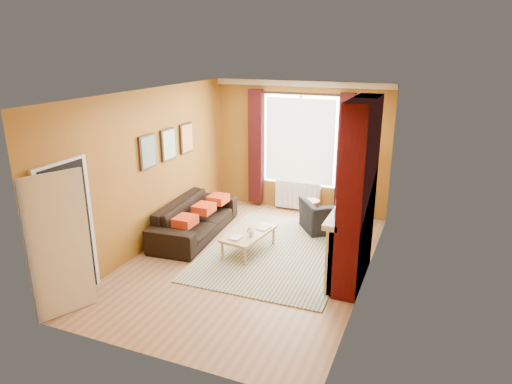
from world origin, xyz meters
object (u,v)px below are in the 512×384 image
sofa (195,218)px  floor_lamp (371,167)px  armchair (329,216)px  coffee_table (249,234)px  wicker_stool (310,211)px

sofa → floor_lamp: size_ratio=1.50×
armchair → floor_lamp: 1.27m
floor_lamp → coffee_table: bearing=-129.2°
armchair → coffee_table: size_ratio=0.82×
coffee_table → floor_lamp: 2.84m
coffee_table → armchair: bearing=62.2°
coffee_table → wicker_stool: size_ratio=2.54×
sofa → coffee_table: bearing=-108.9°
wicker_stool → floor_lamp: bearing=14.8°
sofa → coffee_table: 1.30m
sofa → wicker_stool: bearing=-56.2°
coffee_table → sofa: bearing=173.7°
armchair → coffee_table: (-1.06, -1.48, 0.02)m
coffee_table → wicker_stool: 1.90m
coffee_table → wicker_stool: bearing=79.4°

